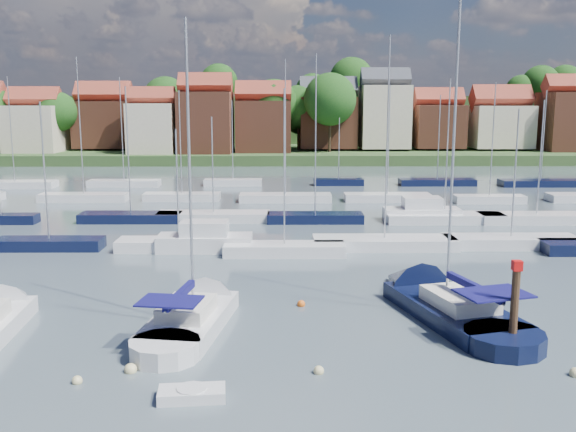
{
  "coord_description": "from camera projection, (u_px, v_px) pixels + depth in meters",
  "views": [
    {
      "loc": [
        0.56,
        -26.77,
        11.08
      ],
      "look_at": [
        0.86,
        14.0,
        3.72
      ],
      "focal_mm": 40.0,
      "sensor_mm": 36.0,
      "label": 1
    }
  ],
  "objects": [
    {
      "name": "buoy_b",
      "position": [
        77.0,
        383.0,
        25.48
      ],
      "size": [
        0.42,
        0.42,
        0.42
      ],
      "primitive_type": "sphere",
      "color": "beige",
      "rests_on": "ground"
    },
    {
      "name": "buoy_d",
      "position": [
        319.0,
        373.0,
        26.41
      ],
      "size": [
        0.44,
        0.44,
        0.44
      ],
      "primitive_type": "sphere",
      "color": "beige",
      "rests_on": "ground"
    },
    {
      "name": "buoy_e",
      "position": [
        301.0,
        306.0,
        35.06
      ],
      "size": [
        0.45,
        0.45,
        0.45
      ],
      "primitive_type": "sphere",
      "color": "#D85914",
      "rests_on": "ground"
    },
    {
      "name": "marina_field",
      "position": [
        297.0,
        211.0,
        62.83
      ],
      "size": [
        79.62,
        41.41,
        15.93
      ],
      "color": "silver",
      "rests_on": "ground"
    },
    {
      "name": "far_shore_town",
      "position": [
        290.0,
        127.0,
        158.06
      ],
      "size": [
        212.46,
        90.0,
        22.27
      ],
      "color": "#344B25",
      "rests_on": "ground"
    },
    {
      "name": "sailboat_centre",
      "position": [
        199.0,
        312.0,
        32.96
      ],
      "size": [
        4.92,
        12.26,
        16.18
      ],
      "rotation": [
        0.0,
        0.0,
        1.42
      ],
      "color": "silver",
      "rests_on": "ground"
    },
    {
      "name": "buoy_c",
      "position": [
        131.0,
        372.0,
        26.54
      ],
      "size": [
        0.53,
        0.53,
        0.53
      ],
      "primitive_type": "sphere",
      "color": "beige",
      "rests_on": "ground"
    },
    {
      "name": "tender",
      "position": [
        192.0,
        394.0,
        24.07
      ],
      "size": [
        2.61,
        1.4,
        0.54
      ],
      "rotation": [
        0.0,
        0.0,
        0.09
      ],
      "color": "silver",
      "rests_on": "ground"
    },
    {
      "name": "timber_piling",
      "position": [
        513.0,
        327.0,
        28.6
      ],
      "size": [
        0.4,
        0.4,
        6.42
      ],
      "color": "#4C331E",
      "rests_on": "ground"
    },
    {
      "name": "ground",
      "position": [
        278.0,
        207.0,
        67.67
      ],
      "size": [
        260.0,
        260.0,
        0.0
      ],
      "primitive_type": "plane",
      "color": "#404D57",
      "rests_on": "ground"
    },
    {
      "name": "sailboat_navy",
      "position": [
        433.0,
        300.0,
        34.94
      ],
      "size": [
        7.39,
        14.44,
        19.22
      ],
      "rotation": [
        0.0,
        0.0,
        1.85
      ],
      "color": "black",
      "rests_on": "ground"
    },
    {
      "name": "buoy_f",
      "position": [
        576.0,
        376.0,
        26.15
      ],
      "size": [
        0.51,
        0.51,
        0.51
      ],
      "primitive_type": "sphere",
      "color": "beige",
      "rests_on": "ground"
    }
  ]
}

